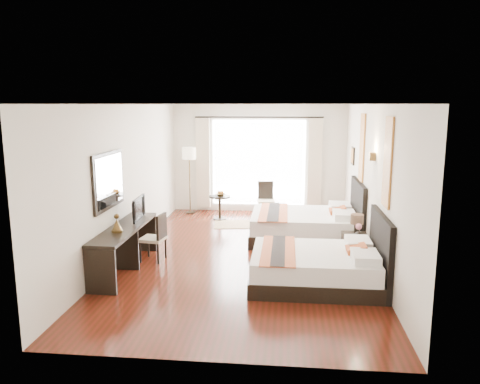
# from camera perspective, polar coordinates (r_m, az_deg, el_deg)

# --- Properties ---
(floor) EXTENTS (4.50, 7.50, 0.01)m
(floor) POSITION_cam_1_polar(r_m,az_deg,el_deg) (8.90, 0.73, -7.74)
(floor) COLOR #39160A
(floor) RESTS_ON ground
(ceiling) EXTENTS (4.50, 7.50, 0.02)m
(ceiling) POSITION_cam_1_polar(r_m,az_deg,el_deg) (8.45, 0.77, 10.57)
(ceiling) COLOR white
(ceiling) RESTS_ON wall_headboard
(wall_headboard) EXTENTS (0.01, 7.50, 2.80)m
(wall_headboard) POSITION_cam_1_polar(r_m,az_deg,el_deg) (8.66, 15.72, 0.94)
(wall_headboard) COLOR silver
(wall_headboard) RESTS_ON floor
(wall_desk) EXTENTS (0.01, 7.50, 2.80)m
(wall_desk) POSITION_cam_1_polar(r_m,az_deg,el_deg) (9.03, -13.59, 1.42)
(wall_desk) COLOR silver
(wall_desk) RESTS_ON floor
(wall_window) EXTENTS (4.50, 0.01, 2.80)m
(wall_window) POSITION_cam_1_polar(r_m,az_deg,el_deg) (12.26, 2.28, 4.06)
(wall_window) COLOR silver
(wall_window) RESTS_ON floor
(wall_entry) EXTENTS (4.50, 0.01, 2.80)m
(wall_entry) POSITION_cam_1_polar(r_m,az_deg,el_deg) (4.93, -3.08, -5.84)
(wall_entry) COLOR silver
(wall_entry) RESTS_ON floor
(window_glass) EXTENTS (2.40, 0.02, 2.20)m
(window_glass) POSITION_cam_1_polar(r_m,az_deg,el_deg) (12.26, 2.28, 3.59)
(window_glass) COLOR white
(window_glass) RESTS_ON wall_window
(sheer_curtain) EXTENTS (2.30, 0.02, 2.10)m
(sheer_curtain) POSITION_cam_1_polar(r_m,az_deg,el_deg) (12.20, 2.26, 3.55)
(sheer_curtain) COLOR white
(sheer_curtain) RESTS_ON wall_window
(drape_left) EXTENTS (0.35, 0.14, 2.35)m
(drape_left) POSITION_cam_1_polar(r_m,az_deg,el_deg) (12.33, -4.50, 3.51)
(drape_left) COLOR beige
(drape_left) RESTS_ON floor
(drape_right) EXTENTS (0.35, 0.14, 2.35)m
(drape_right) POSITION_cam_1_polar(r_m,az_deg,el_deg) (12.16, 9.09, 3.31)
(drape_right) COLOR beige
(drape_right) RESTS_ON floor
(art_panel_near) EXTENTS (0.03, 0.50, 1.35)m
(art_panel_near) POSITION_cam_1_polar(r_m,az_deg,el_deg) (7.30, 17.56, 3.48)
(art_panel_near) COLOR maroon
(art_panel_near) RESTS_ON wall_headboard
(art_panel_far) EXTENTS (0.03, 0.50, 1.35)m
(art_panel_far) POSITION_cam_1_polar(r_m,az_deg,el_deg) (9.70, 14.66, 5.27)
(art_panel_far) COLOR maroon
(art_panel_far) RESTS_ON wall_headboard
(wall_sconce) EXTENTS (0.10, 0.14, 0.14)m
(wall_sconce) POSITION_cam_1_polar(r_m,az_deg,el_deg) (8.35, 15.80, 4.19)
(wall_sconce) COLOR #4A371A
(wall_sconce) RESTS_ON wall_headboard
(mirror_frame) EXTENTS (0.04, 1.25, 0.95)m
(mirror_frame) POSITION_cam_1_polar(r_m,az_deg,el_deg) (8.09, -15.75, 1.36)
(mirror_frame) COLOR black
(mirror_frame) RESTS_ON wall_desk
(mirror_glass) EXTENTS (0.01, 1.12, 0.82)m
(mirror_glass) POSITION_cam_1_polar(r_m,az_deg,el_deg) (8.08, -15.58, 1.36)
(mirror_glass) COLOR white
(mirror_glass) RESTS_ON mirror_frame
(bed_near) EXTENTS (2.04, 1.59, 1.15)m
(bed_near) POSITION_cam_1_polar(r_m,az_deg,el_deg) (7.55, 9.71, -8.87)
(bed_near) COLOR black
(bed_near) RESTS_ON floor
(bed_far) EXTENTS (2.23, 1.74, 1.26)m
(bed_far) POSITION_cam_1_polar(r_m,az_deg,el_deg) (9.88, 8.24, -3.99)
(bed_far) COLOR black
(bed_far) RESTS_ON floor
(nightstand) EXTENTS (0.44, 0.54, 0.52)m
(nightstand) POSITION_cam_1_polar(r_m,az_deg,el_deg) (8.65, 13.81, -6.76)
(nightstand) COLOR black
(nightstand) RESTS_ON floor
(table_lamp) EXTENTS (0.23, 0.23, 0.37)m
(table_lamp) POSITION_cam_1_polar(r_m,az_deg,el_deg) (8.64, 14.07, -3.41)
(table_lamp) COLOR black
(table_lamp) RESTS_ON nightstand
(vase) EXTENTS (0.16, 0.16, 0.13)m
(vase) POSITION_cam_1_polar(r_m,az_deg,el_deg) (8.46, 14.23, -5.01)
(vase) COLOR black
(vase) RESTS_ON nightstand
(console_desk) EXTENTS (0.50, 2.20, 0.76)m
(console_desk) POSITION_cam_1_polar(r_m,az_deg,el_deg) (8.27, -13.85, -6.70)
(console_desk) COLOR black
(console_desk) RESTS_ON floor
(television) EXTENTS (0.13, 0.72, 0.41)m
(television) POSITION_cam_1_polar(r_m,az_deg,el_deg) (8.62, -12.68, -1.94)
(television) COLOR black
(television) RESTS_ON console_desk
(bronze_figurine) EXTENTS (0.23, 0.23, 0.27)m
(bronze_figurine) POSITION_cam_1_polar(r_m,az_deg,el_deg) (7.85, -14.78, -3.80)
(bronze_figurine) COLOR #4A371A
(bronze_figurine) RESTS_ON console_desk
(desk_chair) EXTENTS (0.46, 0.46, 0.87)m
(desk_chair) POSITION_cam_1_polar(r_m,az_deg,el_deg) (8.67, -10.45, -6.53)
(desk_chair) COLOR beige
(desk_chair) RESTS_ON floor
(floor_lamp) EXTENTS (0.35, 0.35, 1.72)m
(floor_lamp) POSITION_cam_1_polar(r_m,az_deg,el_deg) (12.09, -6.21, 4.19)
(floor_lamp) COLOR black
(floor_lamp) RESTS_ON floor
(side_table) EXTENTS (0.52, 0.52, 0.60)m
(side_table) POSITION_cam_1_polar(r_m,az_deg,el_deg) (11.53, -2.48, -1.92)
(side_table) COLOR black
(side_table) RESTS_ON floor
(fruit_bowl) EXTENTS (0.25, 0.25, 0.06)m
(fruit_bowl) POSITION_cam_1_polar(r_m,az_deg,el_deg) (11.45, -2.38, -0.34)
(fruit_bowl) COLOR #402617
(fruit_bowl) RESTS_ON side_table
(window_chair) EXTENTS (0.46, 0.46, 0.89)m
(window_chair) POSITION_cam_1_polar(r_m,az_deg,el_deg) (11.80, 3.17, -1.77)
(window_chair) COLOR beige
(window_chair) RESTS_ON floor
(jute_rug) EXTENTS (1.29, 0.95, 0.01)m
(jute_rug) POSITION_cam_1_polar(r_m,az_deg,el_deg) (11.10, -0.05, -3.95)
(jute_rug) COLOR tan
(jute_rug) RESTS_ON floor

